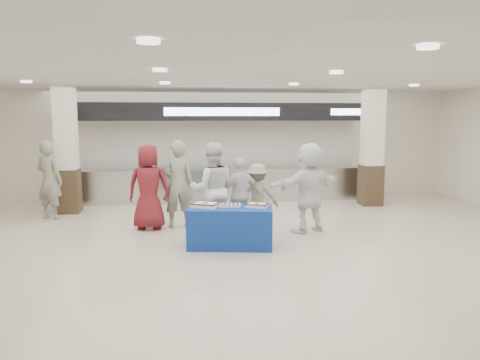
{
  "coord_description": "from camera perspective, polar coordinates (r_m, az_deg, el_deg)",
  "views": [
    {
      "loc": [
        -1.22,
        -7.94,
        2.42
      ],
      "look_at": [
        0.04,
        1.6,
        1.11
      ],
      "focal_mm": 35.0,
      "sensor_mm": 36.0,
      "label": 1
    }
  ],
  "objects": [
    {
      "name": "soldier_b",
      "position": [
        10.18,
        2.12,
        -1.96
      ],
      "size": [
        0.97,
        0.64,
        1.41
      ],
      "primitive_type": "imported",
      "rotation": [
        0.0,
        0.0,
        3.01
      ],
      "color": "gray",
      "rests_on": "ground"
    },
    {
      "name": "sheet_cake_right",
      "position": [
        8.71,
        2.1,
        -3.02
      ],
      "size": [
        0.48,
        0.44,
        0.09
      ],
      "color": "white",
      "rests_on": "display_table"
    },
    {
      "name": "column_right",
      "position": [
        13.24,
        15.78,
        3.61
      ],
      "size": [
        0.55,
        0.55,
        3.2
      ],
      "color": "#362718",
      "rests_on": "ground"
    },
    {
      "name": "chef_tall",
      "position": [
        9.56,
        -3.39,
        -1.11
      ],
      "size": [
        0.93,
        0.73,
        1.9
      ],
      "primitive_type": "imported",
      "rotation": [
        0.0,
        0.0,
        3.16
      ],
      "color": "white",
      "rests_on": "ground"
    },
    {
      "name": "soldier_a",
      "position": [
        10.31,
        -7.61,
        -0.47
      ],
      "size": [
        0.76,
        0.56,
        1.91
      ],
      "primitive_type": "imported",
      "rotation": [
        0.0,
        0.0,
        3.29
      ],
      "color": "gray",
      "rests_on": "ground"
    },
    {
      "name": "column_left",
      "position": [
        12.48,
        -20.38,
        3.18
      ],
      "size": [
        0.55,
        0.55,
        3.2
      ],
      "color": "#362718",
      "rests_on": "ground"
    },
    {
      "name": "chef_short",
      "position": [
        9.79,
        0.01,
        -1.84
      ],
      "size": [
        1.0,
        0.67,
        1.57
      ],
      "primitive_type": "imported",
      "rotation": [
        0.0,
        0.0,
        3.48
      ],
      "color": "white",
      "rests_on": "ground"
    },
    {
      "name": "display_table",
      "position": [
        8.76,
        -1.19,
        -5.74
      ],
      "size": [
        1.66,
        1.02,
        0.75
      ],
      "primitive_type": "cube",
      "rotation": [
        0.0,
        0.0,
        -0.17
      ],
      "color": "#153995",
      "rests_on": "ground"
    },
    {
      "name": "cupcake_tray",
      "position": [
        8.71,
        -1.3,
        -3.1
      ],
      "size": [
        0.4,
        0.32,
        0.06
      ],
      "color": "#BABABF",
      "rests_on": "display_table"
    },
    {
      "name": "ground",
      "position": [
        8.39,
        1.2,
        -9.02
      ],
      "size": [
        14.0,
        14.0,
        0.0
      ],
      "primitive_type": "plane",
      "color": "beige",
      "rests_on": "ground"
    },
    {
      "name": "civilian_white",
      "position": [
        9.88,
        8.41,
        -0.92
      ],
      "size": [
        1.83,
        1.21,
        1.89
      ],
      "primitive_type": "imported",
      "rotation": [
        0.0,
        0.0,
        3.55
      ],
      "color": "white",
      "rests_on": "ground"
    },
    {
      "name": "sheet_cake_left",
      "position": [
        8.71,
        -4.23,
        -3.0
      ],
      "size": [
        0.59,
        0.54,
        0.1
      ],
      "color": "white",
      "rests_on": "display_table"
    },
    {
      "name": "soldier_bg",
      "position": [
        11.91,
        -22.22,
        0.02
      ],
      "size": [
        0.81,
        0.71,
        1.87
      ],
      "primitive_type": "imported",
      "rotation": [
        0.0,
        0.0,
        2.66
      ],
      "color": "gray",
      "rests_on": "ground"
    },
    {
      "name": "serving_line",
      "position": [
        13.45,
        -2.24,
        2.36
      ],
      "size": [
        8.7,
        0.85,
        2.8
      ],
      "color": "#B4B7BB",
      "rests_on": "ground"
    },
    {
      "name": "civilian_maroon",
      "position": [
        10.2,
        -11.06,
        -0.84
      ],
      "size": [
        0.97,
        0.7,
        1.84
      ],
      "primitive_type": "imported",
      "rotation": [
        0.0,
        0.0,
        3.0
      ],
      "color": "maroon",
      "rests_on": "ground"
    }
  ]
}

